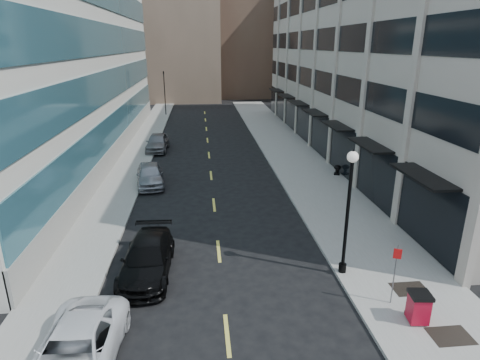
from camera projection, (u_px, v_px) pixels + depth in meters
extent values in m
cube|color=gray|center=(306.00, 172.00, 31.62)|extent=(5.00, 80.00, 0.15)
cube|color=gray|center=(125.00, 177.00, 30.31)|extent=(3.00, 80.00, 0.15)
cube|color=#B2A697|center=(394.00, 51.00, 36.24)|extent=(14.00, 46.00, 18.00)
cube|color=black|center=(314.00, 129.00, 37.84)|extent=(0.18, 46.00, 3.60)
cube|color=black|center=(317.00, 80.00, 36.39)|extent=(0.12, 46.00, 1.80)
cube|color=black|center=(320.00, 40.00, 35.26)|extent=(0.12, 46.00, 1.80)
cube|color=#B2A697|center=(418.00, 58.00, 19.57)|extent=(0.35, 0.60, 18.00)
cube|color=#B2A697|center=(369.00, 54.00, 25.22)|extent=(0.35, 0.60, 18.00)
cube|color=#B2A697|center=(337.00, 53.00, 30.87)|extent=(0.35, 0.60, 18.00)
cube|color=#B2A697|center=(316.00, 51.00, 36.52)|extent=(0.35, 0.60, 18.00)
cube|color=#B2A697|center=(300.00, 50.00, 42.18)|extent=(0.35, 0.60, 18.00)
cube|color=#B2A697|center=(288.00, 50.00, 47.83)|extent=(0.35, 0.60, 18.00)
cube|color=#B2A697|center=(278.00, 49.00, 53.48)|extent=(0.35, 0.60, 18.00)
cube|color=black|center=(422.00, 176.00, 18.32)|extent=(1.30, 4.00, 0.12)
cube|color=black|center=(369.00, 145.00, 23.97)|extent=(1.30, 4.00, 0.12)
cube|color=black|center=(337.00, 126.00, 29.62)|extent=(1.30, 4.00, 0.12)
cube|color=black|center=(314.00, 113.00, 35.28)|extent=(1.30, 4.00, 0.12)
cube|color=black|center=(298.00, 103.00, 40.93)|extent=(1.30, 4.00, 0.12)
cube|color=black|center=(286.00, 96.00, 46.58)|extent=(1.30, 4.00, 0.12)
cube|color=black|center=(277.00, 90.00, 52.23)|extent=(1.30, 4.00, 0.12)
cube|color=beige|center=(10.00, 39.00, 32.81)|extent=(16.00, 46.00, 20.00)
cube|color=gray|center=(121.00, 145.00, 36.50)|extent=(0.20, 46.00, 1.80)
cube|color=#336978|center=(119.00, 122.00, 35.82)|extent=(0.14, 45.60, 2.40)
cube|color=#336978|center=(115.00, 82.00, 34.69)|extent=(0.14, 45.60, 2.40)
cube|color=#336978|center=(110.00, 39.00, 33.57)|extent=(0.14, 45.60, 2.40)
cube|color=#7E6553|center=(178.00, 18.00, 71.28)|extent=(14.00, 18.00, 28.00)
cube|color=brown|center=(243.00, 3.00, 75.21)|extent=(12.00, 16.00, 34.00)
cube|color=#7E6553|center=(131.00, 37.00, 80.72)|extent=(12.00, 14.00, 22.00)
cube|color=#B2A697|center=(301.00, 42.00, 72.75)|extent=(10.00, 14.00, 20.00)
cube|color=black|center=(450.00, 336.00, 13.71)|extent=(1.40, 1.00, 0.01)
cube|color=black|center=(410.00, 289.00, 16.35)|extent=(1.40, 1.00, 0.01)
cube|color=#D8CC4C|center=(227.00, 335.00, 13.98)|extent=(0.15, 2.20, 0.01)
cube|color=#D8CC4C|center=(219.00, 251.00, 19.64)|extent=(0.15, 2.20, 0.01)
cube|color=#D8CC4C|center=(214.00, 205.00, 25.29)|extent=(0.15, 2.20, 0.01)
cube|color=#D8CC4C|center=(211.00, 175.00, 30.94)|extent=(0.15, 2.20, 0.01)
cube|color=#D8CC4C|center=(209.00, 155.00, 36.59)|extent=(0.15, 2.20, 0.01)
cube|color=#D8CC4C|center=(207.00, 140.00, 42.24)|extent=(0.15, 2.20, 0.01)
cube|color=#D8CC4C|center=(206.00, 129.00, 47.90)|extent=(0.15, 2.20, 0.01)
cube|color=#D8CC4C|center=(205.00, 120.00, 53.55)|extent=(0.15, 2.20, 0.01)
cube|color=#D8CC4C|center=(205.00, 113.00, 59.20)|extent=(0.15, 2.20, 0.01)
cylinder|color=black|center=(165.00, 94.00, 55.84)|extent=(0.12, 0.12, 6.00)
imported|color=black|center=(163.00, 72.00, 54.87)|extent=(0.66, 0.66, 1.98)
imported|color=white|center=(75.00, 353.00, 12.19)|extent=(2.62, 5.30, 1.45)
imported|color=black|center=(147.00, 258.00, 17.51)|extent=(2.25, 5.17, 1.48)
imported|color=#95979D|center=(150.00, 175.00, 28.62)|extent=(2.46, 4.78, 1.56)
imported|color=gray|center=(157.00, 142.00, 37.90)|extent=(2.06, 4.82, 1.62)
cube|color=#A30A21|center=(418.00, 308.00, 14.25)|extent=(0.71, 0.71, 1.03)
cube|color=black|center=(421.00, 295.00, 14.08)|extent=(0.80, 0.80, 0.12)
cylinder|color=black|center=(406.00, 313.00, 14.70)|extent=(0.06, 0.23, 0.23)
cylinder|color=black|center=(417.00, 312.00, 14.74)|extent=(0.06, 0.23, 0.23)
cylinder|color=black|center=(342.00, 268.00, 17.54)|extent=(0.34, 0.34, 0.38)
cylinder|color=black|center=(347.00, 216.00, 16.75)|extent=(0.15, 0.15, 4.85)
sphere|color=silver|center=(353.00, 157.00, 15.92)|extent=(0.46, 0.46, 0.46)
cone|color=black|center=(353.00, 150.00, 15.84)|extent=(0.13, 0.13, 0.19)
cylinder|color=slate|center=(394.00, 274.00, 15.08)|extent=(0.05, 0.05, 2.50)
cube|color=red|center=(398.00, 254.00, 14.77)|extent=(0.28, 0.14, 0.40)
cube|color=black|center=(337.00, 174.00, 30.67)|extent=(0.56, 0.56, 0.12)
cylinder|color=black|center=(337.00, 171.00, 30.59)|extent=(0.26, 0.26, 0.40)
ellipsoid|color=black|center=(337.00, 167.00, 30.50)|extent=(0.56, 0.56, 0.39)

